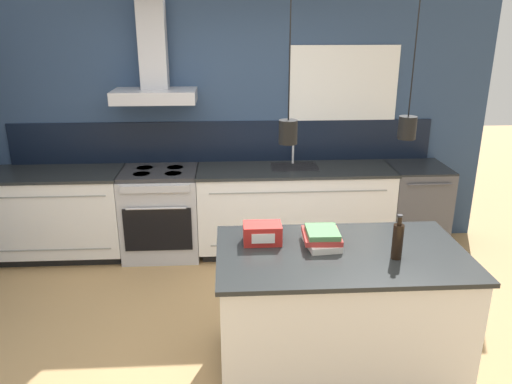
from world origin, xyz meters
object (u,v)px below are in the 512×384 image
bottle_on_island (398,241)px  book_stack (322,237)px  dishwasher (414,207)px  red_supply_box (262,233)px  oven_range (161,213)px

bottle_on_island → book_stack: bottle_on_island is taller
book_stack → dishwasher: bearing=53.6°
book_stack → red_supply_box: 0.40m
dishwasher → oven_range: bearing=-179.9°
oven_range → book_stack: (1.31, -1.83, 0.51)m
dishwasher → red_supply_box: 2.54m
bottle_on_island → book_stack: size_ratio=0.91×
bottle_on_island → book_stack: 0.49m
oven_range → book_stack: 2.31m
red_supply_box → dishwasher: bearing=45.4°
bottle_on_island → book_stack: (-0.44, 0.22, -0.07)m
dishwasher → bottle_on_island: bearing=-114.0°
book_stack → red_supply_box: size_ratio=1.26×
bottle_on_island → oven_range: bearing=130.5°
dishwasher → red_supply_box: size_ratio=3.55×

